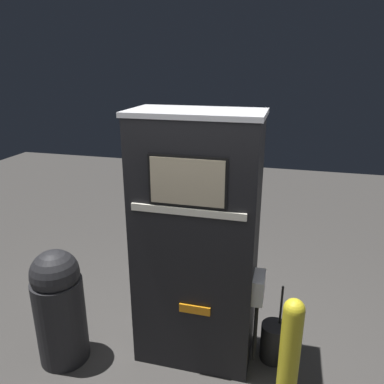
{
  "coord_description": "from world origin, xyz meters",
  "views": [
    {
      "loc": [
        0.68,
        -2.48,
        2.54
      ],
      "look_at": [
        0.0,
        0.13,
        1.61
      ],
      "focal_mm": 35.0,
      "sensor_mm": 36.0,
      "label": 1
    }
  ],
  "objects": [
    {
      "name": "safety_bollard",
      "position": [
        0.82,
        -0.16,
        0.52
      ],
      "size": [
        0.15,
        0.15,
        0.99
      ],
      "color": "yellow",
      "rests_on": "ground_plane"
    },
    {
      "name": "trash_bin",
      "position": [
        -1.13,
        -0.11,
        0.55
      ],
      "size": [
        0.44,
        0.44,
        1.07
      ],
      "color": "#232326",
      "rests_on": "ground_plane"
    },
    {
      "name": "ground_plane",
      "position": [
        0.0,
        0.0,
        0.0
      ],
      "size": [
        14.0,
        14.0,
        0.0
      ],
      "primitive_type": "plane",
      "color": "#423F3D"
    },
    {
      "name": "gas_pump",
      "position": [
        0.0,
        0.27,
        1.11
      ],
      "size": [
        1.11,
        0.57,
        2.22
      ],
      "color": "black",
      "rests_on": "ground_plane"
    },
    {
      "name": "squeegee_bucket",
      "position": [
        0.7,
        0.35,
        0.18
      ],
      "size": [
        0.24,
        0.24,
        0.79
      ],
      "color": "#262628",
      "rests_on": "ground_plane"
    }
  ]
}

